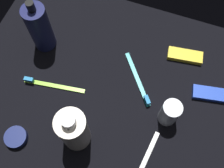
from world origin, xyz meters
TOP-DOWN VIEW (x-y plane):
  - ground_plane at (0.00, 0.00)cm, footprint 84.00×64.00cm
  - lotion_bottle at (24.69, -7.38)cm, footprint 6.54×6.54cm
  - bodywash_bottle at (3.87, 16.59)cm, footprint 7.31×7.31cm
  - deodorant_stick at (-17.22, 3.20)cm, footprint 4.99×4.99cm
  - toothbrush_teal at (-6.71, -4.38)cm, footprint 12.12×14.85cm
  - toothbrush_white at (-14.78, 18.18)cm, footprint 3.48×18.01cm
  - toothbrush_lime at (17.00, 5.29)cm, footprint 17.98×3.88cm
  - snack_bar_yellow at (-17.32, -17.29)cm, footprint 10.86×5.44cm
  - snack_bar_blue at (-27.24, -7.58)cm, footprint 10.96×5.86cm
  - cream_tin_left at (19.03, 22.36)cm, footprint 5.93×5.93cm

SIDE VIEW (x-z plane):
  - ground_plane at x=0.00cm, z-range -1.20..0.00cm
  - toothbrush_teal at x=-6.71cm, z-range -0.44..1.66cm
  - toothbrush_white at x=-14.78cm, z-range -0.44..1.66cm
  - toothbrush_lime at x=17.00cm, z-range -0.44..1.66cm
  - snack_bar_yellow at x=-17.32cm, z-range 0.00..1.50cm
  - snack_bar_blue at x=-27.24cm, z-range 0.00..1.50cm
  - cream_tin_left at x=19.03cm, z-range 0.00..1.89cm
  - deodorant_stick at x=-17.22cm, z-range 0.00..8.92cm
  - bodywash_bottle at x=3.87cm, z-range -0.86..16.33cm
  - lotion_bottle at x=24.69cm, z-range -1.22..17.38cm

